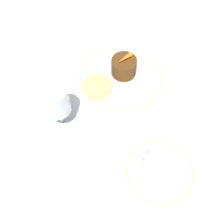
{
  "coord_description": "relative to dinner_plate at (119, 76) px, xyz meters",
  "views": [
    {
      "loc": [
        -0.24,
        0.37,
        0.56
      ],
      "look_at": [
        -0.05,
        0.09,
        0.04
      ],
      "focal_mm": 42.0,
      "sensor_mm": 36.0,
      "label": 1
    }
  ],
  "objects": [
    {
      "name": "fork",
      "position": [
        0.19,
        0.03,
        -0.01
      ],
      "size": [
        0.06,
        0.18,
        0.01
      ],
      "color": "silver",
      "rests_on": "ground_plane"
    },
    {
      "name": "coffee_cup",
      "position": [
        -0.22,
        0.18,
        0.03
      ],
      "size": [
        0.11,
        0.08,
        0.05
      ],
      "color": "white",
      "rests_on": "saucer"
    },
    {
      "name": "spoon",
      "position": [
        -0.17,
        0.17,
        0.0
      ],
      "size": [
        0.08,
        0.09,
        0.0
      ],
      "color": "silver",
      "rests_on": "saucer"
    },
    {
      "name": "carrot_garnish",
      "position": [
        -0.0,
        -0.01,
        0.06
      ],
      "size": [
        0.02,
        0.05,
        0.01
      ],
      "color": "orange",
      "rests_on": "dessert_cake"
    },
    {
      "name": "saucer",
      "position": [
        -0.22,
        0.18,
        -0.0
      ],
      "size": [
        0.16,
        0.16,
        0.01
      ],
      "color": "white",
      "rests_on": "ground_plane"
    },
    {
      "name": "ground_plane",
      "position": [
        -0.0,
        0.03,
        -0.01
      ],
      "size": [
        3.0,
        3.0,
        0.0
      ],
      "primitive_type": "plane",
      "color": "white"
    },
    {
      "name": "dinner_plate",
      "position": [
        0.0,
        0.0,
        0.0
      ],
      "size": [
        0.25,
        0.25,
        0.01
      ],
      "color": "white",
      "rests_on": "ground_plane"
    },
    {
      "name": "wine_glass",
      "position": [
        0.04,
        0.19,
        0.07
      ],
      "size": [
        0.07,
        0.07,
        0.13
      ],
      "color": "silver",
      "rests_on": "ground_plane"
    },
    {
      "name": "dessert_cake",
      "position": [
        -0.0,
        -0.01,
        0.03
      ],
      "size": [
        0.07,
        0.07,
        0.05
      ],
      "color": "#563314",
      "rests_on": "dinner_plate"
    },
    {
      "name": "pineapple_slice",
      "position": [
        0.02,
        0.07,
        0.01
      ],
      "size": [
        0.08,
        0.08,
        0.01
      ],
      "color": "#EFE075",
      "rests_on": "dinner_plate"
    }
  ]
}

